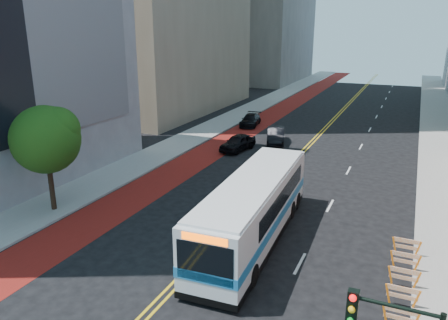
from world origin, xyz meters
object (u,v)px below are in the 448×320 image
street_tree (47,137)px  transit_bus (254,208)px  car_b (276,135)px  car_c (250,120)px  car_a (238,143)px

street_tree → transit_bus: 13.44m
transit_bus → car_b: transit_bus is taller
street_tree → car_c: bearing=84.4°
car_b → car_a: bearing=-137.6°
street_tree → car_a: bearing=73.1°
car_a → car_b: car_b is taller
transit_bus → car_c: transit_bus is taller
car_c → car_b: bearing=-59.0°
car_b → car_c: bearing=112.2°
car_b → car_c: 8.15m
transit_bus → car_c: bearing=108.2°
car_a → car_b: 4.81m
street_tree → car_c: 28.81m
transit_bus → car_b: (-5.11, 20.55, -1.11)m
car_b → transit_bus: bearing=-92.5°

